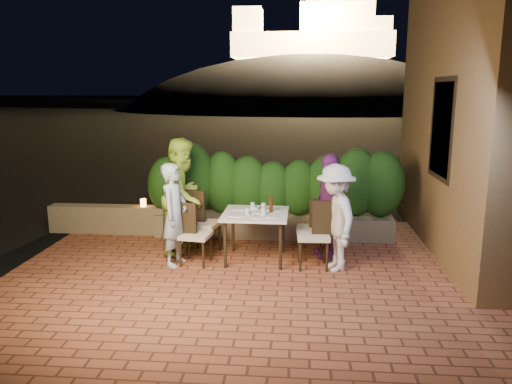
# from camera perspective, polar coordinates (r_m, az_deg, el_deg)

# --- Properties ---
(ground) EXTENTS (400.00, 400.00, 0.00)m
(ground) POSITION_cam_1_polar(r_m,az_deg,el_deg) (6.85, -0.82, -10.73)
(ground) COLOR black
(ground) RESTS_ON ground
(terrace_floor) EXTENTS (7.00, 6.00, 0.15)m
(terrace_floor) POSITION_cam_1_polar(r_m,az_deg,el_deg) (7.33, -0.42, -9.64)
(terrace_floor) COLOR brown
(terrace_floor) RESTS_ON ground
(building_wall) EXTENTS (1.60, 5.00, 5.00)m
(building_wall) POSITION_cam_1_polar(r_m,az_deg,el_deg) (8.81, 24.97, 10.03)
(building_wall) COLOR brown
(building_wall) RESTS_ON ground
(window_pane) EXTENTS (0.08, 1.00, 1.40)m
(window_pane) POSITION_cam_1_polar(r_m,az_deg,el_deg) (8.12, 20.64, 6.77)
(window_pane) COLOR black
(window_pane) RESTS_ON building_wall
(window_frame) EXTENTS (0.06, 1.15, 1.55)m
(window_frame) POSITION_cam_1_polar(r_m,az_deg,el_deg) (8.12, 20.57, 6.77)
(window_frame) COLOR black
(window_frame) RESTS_ON building_wall
(planter) EXTENTS (4.20, 0.55, 0.40)m
(planter) POSITION_cam_1_polar(r_m,az_deg,el_deg) (8.93, 1.93, -3.84)
(planter) COLOR #74684A
(planter) RESTS_ON ground
(hedge) EXTENTS (4.00, 0.70, 1.10)m
(hedge) POSITION_cam_1_polar(r_m,az_deg,el_deg) (8.76, 1.97, 0.89)
(hedge) COLOR #194111
(hedge) RESTS_ON planter
(parapet) EXTENTS (2.20, 0.30, 0.50)m
(parapet) POSITION_cam_1_polar(r_m,az_deg,el_deg) (9.55, -16.37, -2.99)
(parapet) COLOR #74684A
(parapet) RESTS_ON ground
(hill) EXTENTS (52.00, 40.00, 22.00)m
(hill) POSITION_cam_1_polar(r_m,az_deg,el_deg) (66.64, 6.11, 5.93)
(hill) COLOR black
(hill) RESTS_ON ground
(fortress) EXTENTS (26.00, 8.00, 8.00)m
(fortress) POSITION_cam_1_polar(r_m,az_deg,el_deg) (66.78, 6.39, 18.40)
(fortress) COLOR #FFCC7A
(fortress) RESTS_ON hill
(dining_table) EXTENTS (0.99, 0.99, 0.75)m
(dining_table) POSITION_cam_1_polar(r_m,az_deg,el_deg) (7.68, -0.06, -5.09)
(dining_table) COLOR white
(dining_table) RESTS_ON ground
(plate_nw) EXTENTS (0.24, 0.24, 0.01)m
(plate_nw) POSITION_cam_1_polar(r_m,az_deg,el_deg) (7.40, -2.23, -2.66)
(plate_nw) COLOR white
(plate_nw) RESTS_ON dining_table
(plate_sw) EXTENTS (0.24, 0.24, 0.01)m
(plate_sw) POSITION_cam_1_polar(r_m,az_deg,el_deg) (7.80, -1.80, -1.92)
(plate_sw) COLOR white
(plate_sw) RESTS_ON dining_table
(plate_ne) EXTENTS (0.22, 0.22, 0.01)m
(plate_ne) POSITION_cam_1_polar(r_m,az_deg,el_deg) (7.34, 1.81, -2.79)
(plate_ne) COLOR white
(plate_ne) RESTS_ON dining_table
(plate_se) EXTENTS (0.22, 0.22, 0.01)m
(plate_se) POSITION_cam_1_polar(r_m,az_deg,el_deg) (7.76, 1.99, -2.00)
(plate_se) COLOR white
(plate_se) RESTS_ON dining_table
(plate_centre) EXTENTS (0.21, 0.21, 0.01)m
(plate_centre) POSITION_cam_1_polar(r_m,az_deg,el_deg) (7.60, 0.17, -2.28)
(plate_centre) COLOR white
(plate_centre) RESTS_ON dining_table
(plate_front) EXTENTS (0.22, 0.22, 0.01)m
(plate_front) POSITION_cam_1_polar(r_m,az_deg,el_deg) (7.29, 0.16, -2.89)
(plate_front) COLOR white
(plate_front) RESTS_ON dining_table
(glass_nw) EXTENTS (0.06, 0.06, 0.10)m
(glass_nw) POSITION_cam_1_polar(r_m,az_deg,el_deg) (7.46, -1.02, -2.21)
(glass_nw) COLOR silver
(glass_nw) RESTS_ON dining_table
(glass_sw) EXTENTS (0.06, 0.06, 0.11)m
(glass_sw) POSITION_cam_1_polar(r_m,az_deg,el_deg) (7.78, -0.38, -1.59)
(glass_sw) COLOR silver
(glass_sw) RESTS_ON dining_table
(glass_ne) EXTENTS (0.07, 0.07, 0.11)m
(glass_ne) POSITION_cam_1_polar(r_m,az_deg,el_deg) (7.44, 0.85, -2.18)
(glass_ne) COLOR silver
(glass_ne) RESTS_ON dining_table
(glass_se) EXTENTS (0.07, 0.07, 0.12)m
(glass_se) POSITION_cam_1_polar(r_m,az_deg,el_deg) (7.71, 0.86, -1.68)
(glass_se) COLOR silver
(glass_se) RESTS_ON dining_table
(beer_bottle) EXTENTS (0.05, 0.05, 0.28)m
(beer_bottle) POSITION_cam_1_polar(r_m,az_deg,el_deg) (7.59, 1.73, -1.26)
(beer_bottle) COLOR #451D0B
(beer_bottle) RESTS_ON dining_table
(bowl) EXTENTS (0.21, 0.21, 0.04)m
(bowl) POSITION_cam_1_polar(r_m,az_deg,el_deg) (7.83, -0.10, -1.76)
(bowl) COLOR white
(bowl) RESTS_ON dining_table
(chair_left_front) EXTENTS (0.49, 0.49, 0.94)m
(chair_left_front) POSITION_cam_1_polar(r_m,az_deg,el_deg) (7.53, -6.95, -4.77)
(chair_left_front) COLOR black
(chair_left_front) RESTS_ON ground
(chair_left_back) EXTENTS (0.56, 0.56, 1.02)m
(chair_left_back) POSITION_cam_1_polar(r_m,az_deg,el_deg) (7.99, -6.01, -3.46)
(chair_left_back) COLOR black
(chair_left_back) RESTS_ON ground
(chair_right_front) EXTENTS (0.49, 0.49, 1.01)m
(chair_right_front) POSITION_cam_1_polar(r_m,az_deg,el_deg) (7.37, 6.57, -4.83)
(chair_right_front) COLOR black
(chair_right_front) RESTS_ON ground
(chair_right_back) EXTENTS (0.44, 0.44, 0.92)m
(chair_right_back) POSITION_cam_1_polar(r_m,az_deg,el_deg) (7.89, 6.22, -4.06)
(chair_right_back) COLOR black
(chair_right_back) RESTS_ON ground
(diner_blue) EXTENTS (0.46, 0.62, 1.54)m
(diner_blue) POSITION_cam_1_polar(r_m,az_deg,el_deg) (7.47, -9.30, -2.57)
(diner_blue) COLOR #9DB9CA
(diner_blue) RESTS_ON ground
(diner_green) EXTENTS (0.86, 1.02, 1.84)m
(diner_green) POSITION_cam_1_polar(r_m,az_deg,el_deg) (8.03, -8.28, -0.44)
(diner_green) COLOR #ABD743
(diner_green) RESTS_ON ground
(diner_white) EXTENTS (0.84, 1.13, 1.56)m
(diner_white) POSITION_cam_1_polar(r_m,az_deg,el_deg) (7.26, 9.04, -2.92)
(diner_white) COLOR silver
(diner_white) RESTS_ON ground
(diner_purple) EXTENTS (0.62, 1.02, 1.63)m
(diner_purple) POSITION_cam_1_polar(r_m,az_deg,el_deg) (7.83, 8.34, -1.56)
(diner_purple) COLOR #792A7F
(diner_purple) RESTS_ON ground
(parapet_lamp) EXTENTS (0.10, 0.10, 0.14)m
(parapet_lamp) POSITION_cam_1_polar(r_m,az_deg,el_deg) (9.26, -12.77, -1.21)
(parapet_lamp) COLOR orange
(parapet_lamp) RESTS_ON parapet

